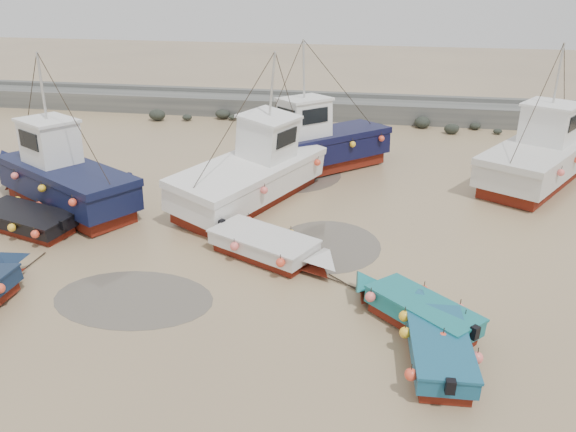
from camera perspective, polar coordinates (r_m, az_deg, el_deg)
name	(u,v)px	position (r m, az deg, el deg)	size (l,w,h in m)	color
ground	(198,284)	(18.20, -9.08, -6.84)	(120.00, 120.00, 0.00)	tan
seawall	(303,108)	(38.06, 1.54, 10.96)	(60.00, 4.92, 1.50)	#5F5F5A
puddle_a	(133,299)	(17.87, -15.43, -8.08)	(4.96, 4.96, 0.01)	#564F45
puddle_b	(327,245)	(20.40, 4.02, -2.97)	(3.86, 3.86, 0.01)	#564F45
puddle_d	(286,174)	(27.35, -0.23, 4.30)	(5.40, 5.40, 0.01)	#564F45
dinghy_2	(437,339)	(15.13, 14.91, -11.96)	(2.00, 5.41, 1.43)	maroon
dinghy_4	(20,216)	(23.64, -25.54, -0.03)	(6.07, 2.89, 1.43)	maroon
dinghy_5	(272,245)	(19.14, -1.65, -3.00)	(5.73, 3.50, 1.43)	maroon
dinghy_6	(411,305)	(16.29, 12.43, -8.84)	(4.51, 4.05, 1.43)	maroon
cabin_boat_0	(58,176)	(25.08, -22.35, 3.81)	(9.36, 6.21, 6.22)	maroon
cabin_boat_1	(257,169)	(24.06, -3.19, 4.75)	(6.04, 10.59, 6.22)	maroon
cabin_boat_2	(311,145)	(27.28, 2.37, 7.19)	(8.29, 7.72, 6.22)	maroon
cabin_boat_3	(542,154)	(28.45, 24.36, 5.73)	(6.91, 9.50, 6.22)	maroon
person	(133,209)	(24.20, -15.47, 0.67)	(0.60, 0.39, 1.64)	#181B36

